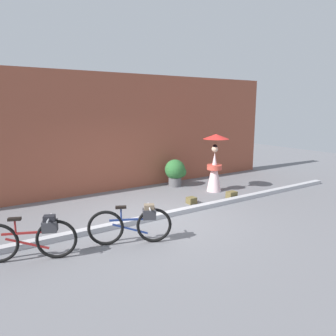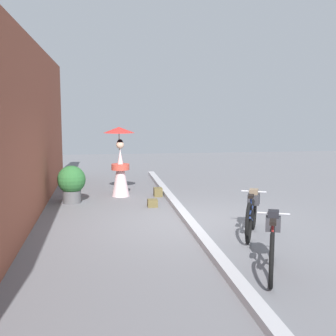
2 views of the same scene
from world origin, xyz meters
name	(u,v)px [view 2 (image 2 of 2)]	position (x,y,z in m)	size (l,w,h in m)	color
ground_plane	(188,222)	(0.00, 0.00, 0.00)	(30.00, 30.00, 0.00)	slate
building_wall	(18,132)	(0.00, 3.35, 1.92)	(14.00, 0.40, 3.84)	brown
sidewalk_curb	(188,219)	(0.00, 0.00, 0.06)	(14.00, 0.20, 0.12)	#B2B2B7
bicycle_near_officer	(252,212)	(-1.09, -1.01, 0.43)	(1.58, 0.77, 0.82)	black
bicycle_far_side	(272,243)	(-2.98, -0.66, 0.44)	(1.65, 0.75, 0.84)	black
person_with_parasol	(120,161)	(3.08, 1.27, 0.97)	(0.85, 0.85, 1.89)	silver
potted_plant_by_door	(72,182)	(2.39, 2.52, 0.53)	(0.73, 0.71, 0.95)	#59595B
backpack_on_pavement	(153,203)	(1.59, 0.55, 0.10)	(0.25, 0.24, 0.18)	brown
backpack_spare	(158,192)	(2.90, 0.25, 0.12)	(0.29, 0.23, 0.23)	brown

